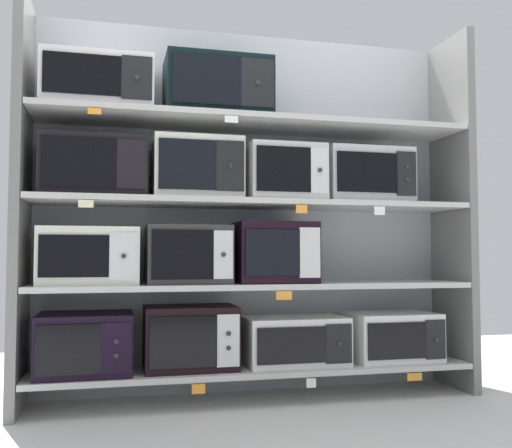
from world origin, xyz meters
TOP-DOWN VIEW (x-y plane):
  - back_panel at (0.00, 0.24)m, footprint 2.61×0.04m
  - upright_left at (-1.24, 0.00)m, footprint 0.05×0.44m
  - upright_right at (1.24, 0.00)m, footprint 0.05×0.44m
  - shelf_0 at (0.00, 0.00)m, footprint 2.41×0.44m
  - microwave_0 at (-0.91, -0.00)m, footprint 0.47×0.41m
  - microwave_1 at (-0.36, -0.00)m, footprint 0.49×0.35m
  - microwave_2 at (0.22, -0.00)m, footprint 0.56×0.35m
  - microwave_3 at (0.82, -0.00)m, footprint 0.50×0.37m
  - price_tag_0 at (-0.35, -0.22)m, footprint 0.07×0.00m
  - price_tag_1 at (0.24, -0.22)m, footprint 0.05×0.00m
  - price_tag_2 at (0.84, -0.22)m, footprint 0.09×0.00m
  - shelf_1 at (0.00, 0.00)m, footprint 2.41×0.44m
  - microwave_4 at (-0.89, -0.00)m, footprint 0.50×0.36m
  - microwave_5 at (-0.38, -0.00)m, footprint 0.44×0.39m
  - microwave_6 at (0.10, -0.00)m, footprint 0.44×0.41m
  - price_tag_3 at (0.10, -0.22)m, footprint 0.09×0.00m
  - shelf_2 at (0.00, 0.00)m, footprint 2.41×0.44m
  - microwave_7 at (-0.88, -0.00)m, footprint 0.54×0.35m
  - microwave_8 at (-0.34, -0.00)m, footprint 0.48×0.35m
  - microwave_9 at (0.15, -0.00)m, footprint 0.42×0.43m
  - microwave_10 at (0.64, -0.00)m, footprint 0.50×0.38m
  - price_tag_4 at (-0.91, -0.22)m, footprint 0.07×0.00m
  - price_tag_5 at (0.20, -0.22)m, footprint 0.06×0.00m
  - price_tag_6 at (0.64, -0.22)m, footprint 0.06×0.00m
  - shelf_3 at (0.00, 0.00)m, footprint 2.41×0.44m
  - microwave_11 at (-0.86, -0.00)m, footprint 0.57×0.40m
  - microwave_12 at (-0.22, -0.00)m, footprint 0.58×0.36m
  - price_tag_7 at (-0.87, -0.22)m, footprint 0.06×0.00m
  - price_tag_8 at (-0.19, -0.22)m, footprint 0.07×0.00m

SIDE VIEW (x-z plane):
  - price_tag_0 at x=-0.35m, z-range 0.10..0.15m
  - price_tag_1 at x=0.24m, z-range 0.10..0.15m
  - price_tag_2 at x=0.84m, z-range 0.10..0.15m
  - shelf_0 at x=0.00m, z-range 0.15..0.18m
  - microwave_2 at x=0.22m, z-range 0.18..0.44m
  - microwave_3 at x=0.82m, z-range 0.18..0.45m
  - microwave_0 at x=-0.91m, z-range 0.18..0.49m
  - microwave_1 at x=-0.36m, z-range 0.18..0.52m
  - price_tag_3 at x=0.10m, z-range 0.56..0.60m
  - shelf_1 at x=0.00m, z-range 0.61..0.64m
  - microwave_4 at x=-0.89m, z-range 0.64..0.93m
  - microwave_5 at x=-0.38m, z-range 0.64..0.95m
  - microwave_6 at x=0.10m, z-range 0.64..0.97m
  - price_tag_6 at x=0.64m, z-range 1.01..1.06m
  - price_tag_5 at x=0.20m, z-range 1.01..1.06m
  - price_tag_4 at x=-0.91m, z-range 1.02..1.06m
  - back_panel at x=0.00m, z-range 0.00..2.13m
  - upright_left at x=-1.24m, z-range 0.00..2.13m
  - upright_right at x=1.24m, z-range 0.00..2.13m
  - shelf_2 at x=0.00m, z-range 1.06..1.09m
  - microwave_9 at x=0.15m, z-range 1.09..1.40m
  - microwave_7 at x=-0.88m, z-range 1.09..1.41m
  - microwave_10 at x=0.64m, z-range 1.09..1.41m
  - microwave_8 at x=-0.34m, z-range 1.09..1.43m
  - price_tag_8 at x=-0.19m, z-range 1.48..1.51m
  - price_tag_7 at x=-0.87m, z-range 1.48..1.51m
  - shelf_3 at x=0.00m, z-range 1.52..1.55m
  - microwave_11 at x=-0.86m, z-range 1.55..1.83m
  - microwave_12 at x=-0.22m, z-range 1.55..1.88m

